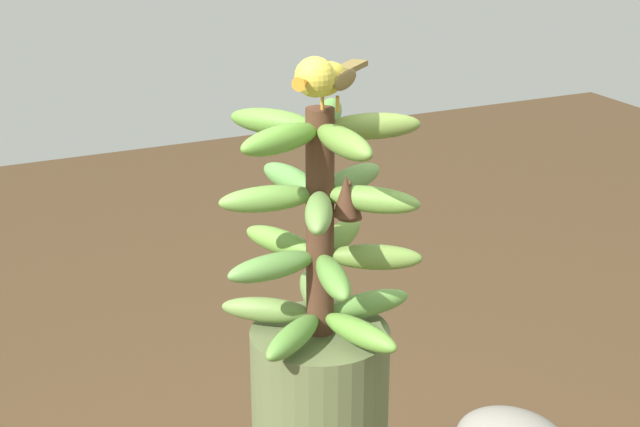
{
  "coord_description": "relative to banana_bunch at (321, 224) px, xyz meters",
  "views": [
    {
      "loc": [
        -1.14,
        0.54,
        1.58
      ],
      "look_at": [
        0.0,
        0.0,
        1.1
      ],
      "focal_mm": 53.11,
      "sensor_mm": 36.0,
      "label": 1
    }
  ],
  "objects": [
    {
      "name": "perched_bird",
      "position": [
        -0.03,
        0.01,
        0.22
      ],
      "size": [
        0.14,
        0.17,
        0.08
      ],
      "color": "#C68933",
      "rests_on": "banana_bunch"
    },
    {
      "name": "banana_bunch",
      "position": [
        0.0,
        0.0,
        0.0
      ],
      "size": [
        0.3,
        0.3,
        0.34
      ],
      "color": "#4C2D1E",
      "rests_on": "banana_tree"
    }
  ]
}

